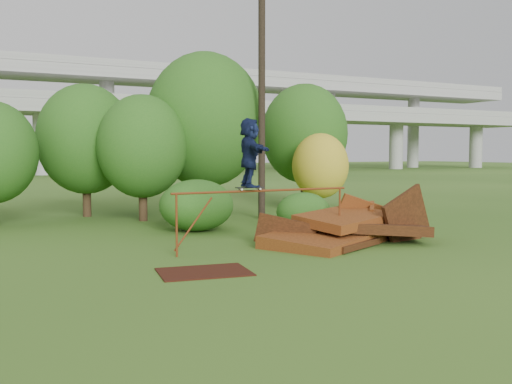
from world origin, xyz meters
name	(u,v)px	position (x,y,z in m)	size (l,w,h in m)	color
ground	(318,257)	(0.00, 0.00, 0.00)	(240.00, 240.00, 0.00)	#2D5116
scrap_pile	(346,230)	(2.05, 1.64, 0.37)	(6.01, 3.92, 2.18)	#48210C
grind_rail	(264,201)	(-0.69, 1.71, 1.37)	(5.46, 0.12, 1.68)	#662C0F
skateboard	(250,188)	(-1.14, 1.71, 1.75)	(0.79, 0.22, 0.08)	black
skater	(250,153)	(-1.14, 1.71, 2.72)	(1.76, 0.56, 1.90)	#10193A
flat_plate	(204,272)	(-3.35, -0.43, 0.01)	(2.03, 1.45, 0.03)	black
tree_1	(86,139)	(-3.61, 12.31, 3.27)	(4.02, 4.02, 5.59)	black
tree_2	(142,146)	(-1.91, 9.74, 2.95)	(3.54, 3.54, 5.00)	black
tree_3	(205,120)	(1.14, 10.70, 4.11)	(5.06, 5.06, 7.02)	black
tree_4	(320,166)	(6.39, 9.66, 2.09)	(2.61, 2.61, 3.60)	black
tree_5	(305,134)	(7.41, 12.70, 3.67)	(4.43, 4.43, 6.22)	black
shrub_left	(197,205)	(-1.05, 6.05, 0.90)	(2.59, 2.39, 1.79)	#124512
shrub_right	(303,212)	(2.19, 4.29, 0.68)	(1.91, 1.75, 1.35)	#124512
utility_pole	(262,93)	(2.62, 8.25, 5.11)	(1.40, 0.28, 10.08)	black
freeway_overpass	(39,90)	(0.00, 62.92, 10.32)	(160.00, 15.00, 13.70)	gray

